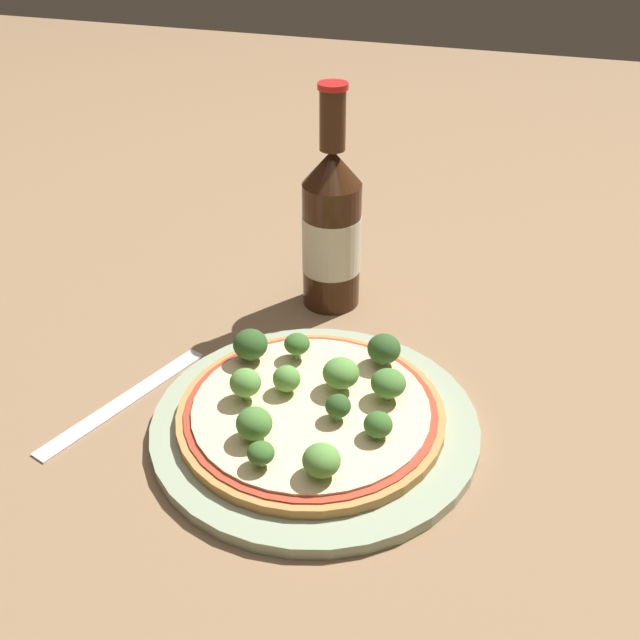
% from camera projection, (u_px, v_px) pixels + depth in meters
% --- Properties ---
extents(ground_plane, '(3.00, 3.00, 0.00)m').
position_uv_depth(ground_plane, '(296.00, 425.00, 0.69)').
color(ground_plane, '#846647').
extents(plate, '(0.30, 0.30, 0.01)m').
position_uv_depth(plate, '(314.00, 426.00, 0.68)').
color(plate, '#93A384').
rests_on(plate, ground_plane).
extents(pizza, '(0.24, 0.24, 0.01)m').
position_uv_depth(pizza, '(311.00, 413.00, 0.68)').
color(pizza, '#B77F42').
rests_on(pizza, plate).
extents(broccoli_floret_0, '(0.03, 0.03, 0.03)m').
position_uv_depth(broccoli_floret_0, '(287.00, 379.00, 0.68)').
color(broccoli_floret_0, '#7A9E5B').
rests_on(broccoli_floret_0, pizza).
extents(broccoli_floret_1, '(0.03, 0.03, 0.03)m').
position_uv_depth(broccoli_floret_1, '(297.00, 344.00, 0.73)').
color(broccoli_floret_1, '#7A9E5B').
rests_on(broccoli_floret_1, pizza).
extents(broccoli_floret_2, '(0.03, 0.03, 0.03)m').
position_uv_depth(broccoli_floret_2, '(250.00, 344.00, 0.72)').
color(broccoli_floret_2, '#7A9E5B').
rests_on(broccoli_floret_2, pizza).
extents(broccoli_floret_3, '(0.03, 0.03, 0.03)m').
position_uv_depth(broccoli_floret_3, '(384.00, 349.00, 0.72)').
color(broccoli_floret_3, '#7A9E5B').
rests_on(broccoli_floret_3, pizza).
extents(broccoli_floret_4, '(0.02, 0.02, 0.02)m').
position_uv_depth(broccoli_floret_4, '(258.00, 453.00, 0.60)').
color(broccoli_floret_4, '#7A9E5B').
rests_on(broccoli_floret_4, pizza).
extents(broccoli_floret_5, '(0.03, 0.03, 0.03)m').
position_uv_depth(broccoli_floret_5, '(321.00, 460.00, 0.59)').
color(broccoli_floret_5, '#7A9E5B').
rests_on(broccoli_floret_5, pizza).
extents(broccoli_floret_6, '(0.03, 0.03, 0.03)m').
position_uv_depth(broccoli_floret_6, '(388.00, 383.00, 0.67)').
color(broccoli_floret_6, '#7A9E5B').
rests_on(broccoli_floret_6, pizza).
extents(broccoli_floret_7, '(0.03, 0.03, 0.03)m').
position_uv_depth(broccoli_floret_7, '(254.00, 424.00, 0.63)').
color(broccoli_floret_7, '#7A9E5B').
rests_on(broccoli_floret_7, pizza).
extents(broccoli_floret_8, '(0.03, 0.03, 0.03)m').
position_uv_depth(broccoli_floret_8, '(341.00, 373.00, 0.68)').
color(broccoli_floret_8, '#7A9E5B').
rests_on(broccoli_floret_8, pizza).
extents(broccoli_floret_9, '(0.02, 0.02, 0.02)m').
position_uv_depth(broccoli_floret_9, '(378.00, 425.00, 0.63)').
color(broccoli_floret_9, '#7A9E5B').
rests_on(broccoli_floret_9, pizza).
extents(broccoli_floret_10, '(0.02, 0.02, 0.02)m').
position_uv_depth(broccoli_floret_10, '(338.00, 406.00, 0.65)').
color(broccoli_floret_10, '#7A9E5B').
rests_on(broccoli_floret_10, pizza).
extents(broccoli_floret_11, '(0.03, 0.03, 0.03)m').
position_uv_depth(broccoli_floret_11, '(245.00, 383.00, 0.67)').
color(broccoli_floret_11, '#7A9E5B').
rests_on(broccoli_floret_11, pizza).
extents(beer_bottle, '(0.07, 0.07, 0.25)m').
position_uv_depth(beer_bottle, '(332.00, 228.00, 0.82)').
color(beer_bottle, '#381E0F').
rests_on(beer_bottle, ground_plane).
extents(fork, '(0.08, 0.19, 0.00)m').
position_uv_depth(fork, '(124.00, 400.00, 0.72)').
color(fork, silver).
rests_on(fork, ground_plane).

